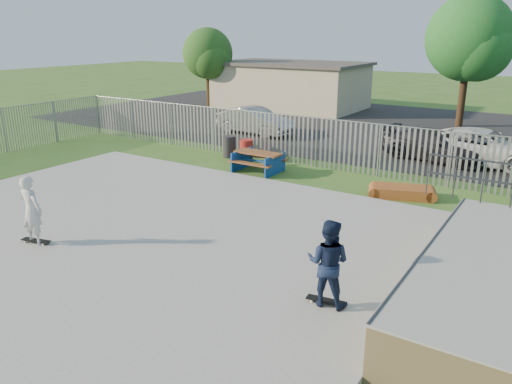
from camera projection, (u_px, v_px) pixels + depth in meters
The scene contains 18 objects.
ground at pixel (137, 233), 13.70m from camera, with size 120.00×120.00×0.00m, color #366121.
concrete_slab at pixel (136, 230), 13.68m from camera, with size 15.00×12.00×0.15m, color #969691.
fence at pixel (257, 167), 16.54m from camera, with size 26.04×16.02×2.00m.
picnic_table at pixel (258, 162), 19.56m from camera, with size 1.89×1.56×0.79m.
funbox at pixel (402, 192), 16.60m from camera, with size 2.02×1.47×0.36m.
trash_bin_red at pixel (246, 151), 21.06m from camera, with size 0.56×0.56×0.94m, color maroon.
trash_bin_grey at pixel (229, 147), 21.80m from camera, with size 0.56×0.56×0.93m, color black.
parking_lot at pixel (377, 127), 28.89m from camera, with size 40.00×18.00×0.02m, color black.
car_silver at pixel (255, 121), 26.56m from camera, with size 1.50×4.31×1.42m, color #9E9EA2.
car_dark at pixel (434, 145), 21.14m from camera, with size 1.82×4.49×1.30m, color black.
car_white at pixel (483, 147), 20.48m from camera, with size 2.39×5.18×1.44m, color white.
building at pixel (290, 85), 35.72m from camera, with size 10.40×6.40×3.20m.
tree_left at pixel (208, 54), 35.78m from camera, with size 3.60×3.60×5.55m.
tree_mid at pixel (470, 38), 27.43m from camera, with size 4.71×4.71×7.27m.
skateboard_a at pixel (326, 302), 9.86m from camera, with size 0.82×0.32×0.08m.
skateboard_b at pixel (36, 241), 12.69m from camera, with size 0.82×0.39×0.08m.
skater_navy at pixel (328, 263), 9.60m from camera, with size 0.86×0.67×1.77m, color #121D39.
skater_white at pixel (32, 210), 12.43m from camera, with size 0.64×0.42×1.77m, color silver.
Camera 1 is at (9.63, -8.88, 5.29)m, focal length 35.00 mm.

